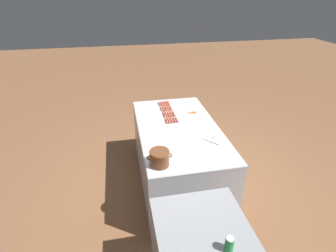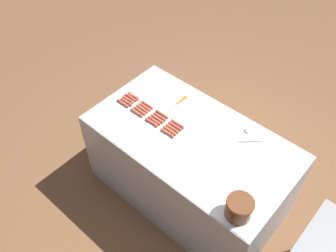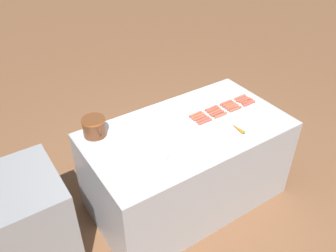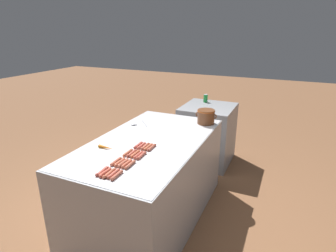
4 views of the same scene
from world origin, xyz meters
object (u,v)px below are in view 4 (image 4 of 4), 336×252
hot_dog_2 (128,153)px  hot_dog_13 (127,164)px  hot_dog_0 (102,171)px  hot_dog_6 (132,153)px  hot_dog_15 (148,147)px  hot_dog_3 (138,145)px  hot_dog_7 (141,146)px  hot_dog_17 (130,165)px  hot_dog_4 (105,172)px  hot_dog_8 (109,173)px  hot_dog_16 (117,175)px  hot_dog_19 (152,147)px  hot_dog_10 (135,154)px  hot_dog_9 (123,163)px  soda_can (206,98)px  hot_dog_18 (141,156)px  bean_pot (206,116)px  back_cabinet (207,134)px  hot_dog_11 (145,146)px  hot_dog_5 (120,162)px  hot_dog_12 (114,174)px  serving_spoon (137,124)px  carrot (106,147)px  hot_dog_1 (116,161)px  hot_dog_14 (138,155)px

hot_dog_2 → hot_dog_13: (0.11, -0.19, 0.00)m
hot_dog_0 → hot_dog_6: 0.39m
hot_dog_15 → hot_dog_0: bearing=-100.6°
hot_dog_3 → hot_dog_7: size_ratio=1.00×
hot_dog_17 → hot_dog_4: bearing=-119.6°
hot_dog_7 → hot_dog_8: same height
hot_dog_2 → hot_dog_8: bearing=-79.3°
hot_dog_16 → hot_dog_19: bearing=89.8°
hot_dog_10 → hot_dog_13: same height
hot_dog_9 → soda_can: 2.38m
hot_dog_10 → hot_dog_18: bearing=-6.4°
hot_dog_4 → bean_pot: 1.57m
hot_dog_16 → hot_dog_19: 0.58m
back_cabinet → hot_dog_7: 1.85m
back_cabinet → hot_dog_6: bearing=-94.4°
hot_dog_11 → hot_dog_13: 0.39m
hot_dog_5 → hot_dog_15: bearing=79.6°
hot_dog_12 → hot_dog_18: size_ratio=1.00×
hot_dog_11 → serving_spoon: 0.69m
hot_dog_6 → carrot: bearing=178.6°
hot_dog_11 → bean_pot: bearing=71.0°
hot_dog_16 → hot_dog_18: size_ratio=1.00×
hot_dog_0 → hot_dog_13: size_ratio=1.00×
hot_dog_10 → hot_dog_15: same height
hot_dog_0 → hot_dog_3: bearing=90.3°
back_cabinet → hot_dog_7: bearing=-95.0°
hot_dog_8 → hot_dog_17: (0.07, 0.19, 0.00)m
hot_dog_1 → hot_dog_16: 0.24m
hot_dog_2 → hot_dog_13: size_ratio=1.00×
hot_dog_1 → hot_dog_16: bearing=-54.1°
hot_dog_12 → carrot: size_ratio=0.87×
hot_dog_10 → hot_dog_18: size_ratio=1.00×
hot_dog_9 → back_cabinet: bearing=86.9°
hot_dog_8 → serving_spoon: size_ratio=0.70×
hot_dog_2 → soda_can: bearing=88.1°
hot_dog_1 → hot_dog_17: size_ratio=1.00×
bean_pot → hot_dog_9: bearing=-103.8°
serving_spoon → carrot: (0.08, -0.74, 0.01)m
hot_dog_4 → hot_dog_12: size_ratio=1.00×
hot_dog_12 → hot_dog_3: bearing=100.6°
hot_dog_5 → carrot: bearing=145.0°
hot_dog_5 → hot_dog_16: same height
hot_dog_17 → soda_can: size_ratio=1.27×
hot_dog_6 → carrot: 0.29m
hot_dog_17 → carrot: bearing=152.7°
hot_dog_1 → carrot: size_ratio=0.87×
hot_dog_8 → carrot: bearing=129.2°
hot_dog_4 → hot_dog_10: same height
hot_dog_14 → serving_spoon: size_ratio=0.70×
hot_dog_2 → hot_dog_6: bearing=8.1°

